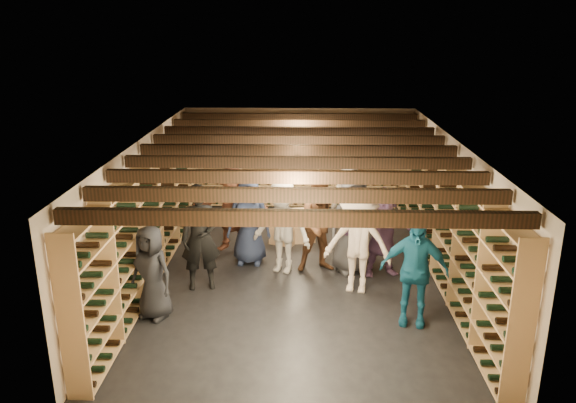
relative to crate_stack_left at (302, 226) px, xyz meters
The scene contains 21 objects.
ground 1.52m from the crate_stack_left, 93.25° to the right, with size 8.00×8.00×0.00m, color black.
walls 1.71m from the crate_stack_left, 93.25° to the right, with size 5.52×8.02×2.40m.
ceiling 2.54m from the crate_stack_left, 93.25° to the right, with size 5.50×8.00×0.01m, color beige.
ceiling_joists 2.43m from the crate_stack_left, 93.25° to the right, with size 5.40×7.12×0.18m.
wine_rack_left 3.13m from the crate_stack_left, 150.86° to the right, with size 0.32×7.50×2.15m.
wine_rack_right 2.98m from the crate_stack_left, 30.76° to the right, with size 0.32×7.50×2.15m.
wine_rack_back 2.46m from the crate_stack_left, 92.05° to the left, with size 4.70×0.30×2.15m.
crate_stack_left is the anchor object (origin of this frame).
crate_stack_right 0.42m from the crate_stack_left, 163.49° to the right, with size 0.59×0.49×0.51m.
crate_loose 1.61m from the crate_stack_left, 63.51° to the left, with size 0.50×0.33×0.17m, color tan.
person_0 3.94m from the crate_stack_left, 125.25° to the right, with size 0.72×0.47×1.48m, color black.
person_1 2.82m from the crate_stack_left, 127.89° to the right, with size 0.66×0.44×1.82m, color black.
person_3 2.47m from the crate_stack_left, 67.42° to the right, with size 1.13×0.65×1.75m, color beige.
person_4 3.71m from the crate_stack_left, 63.13° to the right, with size 1.00×0.42×1.71m, color navy.
person_5 1.54m from the crate_stack_left, 161.56° to the right, with size 1.58×0.50×1.71m, color brown.
person_6 1.56m from the crate_stack_left, 132.01° to the right, with size 0.82×0.53×1.68m, color #212B49.
person_7 1.30m from the crate_stack_left, 40.08° to the right, with size 0.69×0.46×1.90m, color gray.
person_8 1.56m from the crate_stack_left, 76.27° to the right, with size 0.87×0.68×1.78m, color #4A2C19.
person_9 1.61m from the crate_stack_left, 103.41° to the right, with size 1.10×0.63×1.71m, color #A8A29A.
person_11 2.16m from the crate_stack_left, 47.11° to the right, with size 1.51×0.48×1.62m, color slate.
person_12 1.77m from the crate_stack_left, 57.73° to the right, with size 0.89×0.58×1.82m, color #37373C.
Camera 1 is at (0.08, -9.41, 4.34)m, focal length 35.00 mm.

